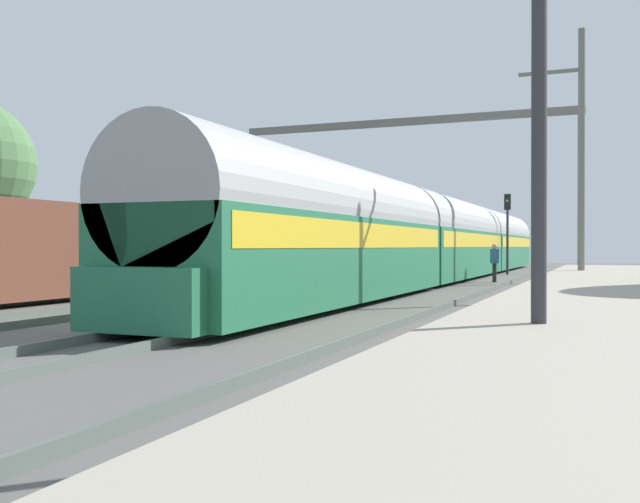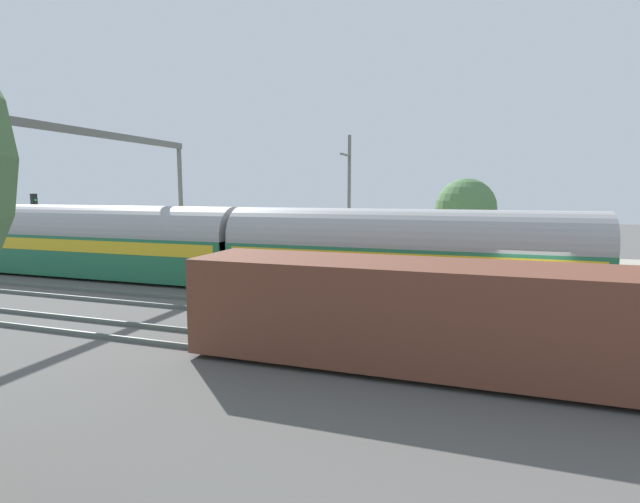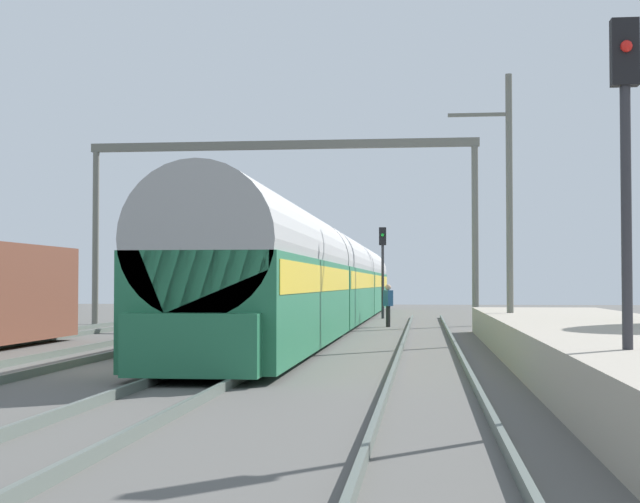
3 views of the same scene
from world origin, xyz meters
TOP-DOWN VIEW (x-y plane):
  - ground at (0.00, 0.00)m, footprint 120.00×120.00m
  - track_west at (-2.06, 0.00)m, footprint 1.51×60.00m
  - track_east at (2.06, 0.00)m, footprint 1.51×60.00m
  - track_far_east at (6.17, 0.00)m, footprint 1.52×60.00m
  - passenger_train at (2.06, 21.48)m, footprint 2.93×49.20m
  - freight_car at (-6.17, 3.23)m, footprint 2.80×13.00m
  - person_crossing at (4.59, 19.50)m, footprint 0.42×0.47m
  - railway_signal_near at (8.72, -6.13)m, footprint 0.36×0.30m
  - railway_signal_far at (3.97, 28.71)m, footprint 0.36×0.30m
  - catenary_gantry at (0.00, 20.79)m, footprint 16.74×0.28m
  - catenary_pole_east_mid at (8.52, 9.37)m, footprint 1.90×0.20m

SIDE VIEW (x-z plane):
  - ground at x=0.00m, z-range 0.00..0.00m
  - track_west at x=-2.06m, z-range 0.00..0.16m
  - track_east at x=2.06m, z-range 0.00..0.16m
  - track_far_east at x=6.17m, z-range 0.00..0.16m
  - person_crossing at x=4.59m, z-range 0.16..1.89m
  - freight_car at x=-6.17m, z-range 0.12..2.82m
  - passenger_train at x=2.06m, z-range 0.06..3.88m
  - railway_signal_far at x=3.97m, z-range 0.67..5.27m
  - railway_signal_near at x=8.72m, z-range 0.73..6.03m
  - catenary_pole_east_mid at x=8.52m, z-range 0.15..8.15m
  - catenary_gantry at x=0.00m, z-range 1.99..9.85m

